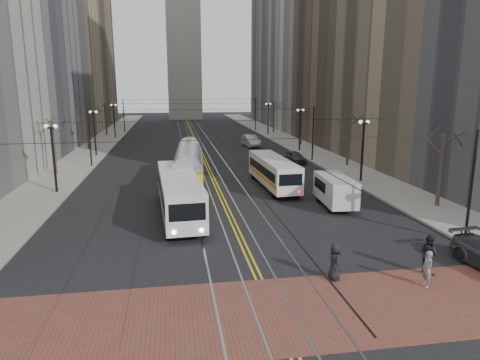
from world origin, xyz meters
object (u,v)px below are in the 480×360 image
object	(u,v)px
rear_bus	(273,173)
pedestrian_a	(335,262)
sedan_grey	(295,157)
transit_bus	(179,195)
sedan_silver	(251,141)
pedestrian_c	(429,254)
pedestrian_b	(427,269)
streetcar	(189,172)
cargo_van	(335,192)

from	to	relation	value
rear_bus	pedestrian_a	world-z (taller)	rear_bus
sedan_grey	pedestrian_a	xyz separation A→B (m)	(-7.01, -30.68, 0.22)
transit_bus	sedan_silver	size ratio (longest dim) A/B	2.26
transit_bus	sedan_grey	bearing A→B (deg)	50.47
pedestrian_c	transit_bus	bearing A→B (deg)	35.65
pedestrian_a	pedestrian_b	size ratio (longest dim) A/B	1.06
streetcar	pedestrian_a	world-z (taller)	streetcar
transit_bus	pedestrian_c	world-z (taller)	transit_bus
cargo_van	pedestrian_c	xyz separation A→B (m)	(0.13, -11.94, -0.17)
transit_bus	streetcar	distance (m)	8.15
rear_bus	sedan_grey	size ratio (longest dim) A/B	2.51
rear_bus	sedan_grey	world-z (taller)	rear_bus
streetcar	sedan_silver	xyz separation A→B (m)	(10.33, 25.81, -0.65)
sedan_silver	pedestrian_c	size ratio (longest dim) A/B	2.70
transit_bus	sedan_silver	world-z (taller)	transit_bus
pedestrian_c	cargo_van	bearing A→B (deg)	-9.54
transit_bus	pedestrian_b	distance (m)	16.80
transit_bus	sedan_silver	xyz separation A→B (m)	(11.33, 33.90, -0.61)
cargo_van	sedan_grey	size ratio (longest dim) A/B	1.28
sedan_grey	sedan_silver	bearing A→B (deg)	92.57
cargo_van	pedestrian_a	distance (m)	12.82
sedan_grey	cargo_van	bearing A→B (deg)	-104.89
sedan_grey	pedestrian_b	xyz separation A→B (m)	(-3.14, -32.03, 0.17)
streetcar	pedestrian_c	world-z (taller)	streetcar
sedan_silver	cargo_van	bearing A→B (deg)	-95.87
rear_bus	cargo_van	world-z (taller)	rear_bus
transit_bus	pedestrian_b	size ratio (longest dim) A/B	6.95
sedan_grey	transit_bus	bearing A→B (deg)	-133.79
transit_bus	rear_bus	size ratio (longest dim) A/B	1.16
cargo_van	sedan_grey	distance (m)	18.89
streetcar	pedestrian_c	xyz separation A→B (m)	(10.78, -19.54, -0.54)
rear_bus	transit_bus	bearing A→B (deg)	-141.22
sedan_silver	sedan_grey	bearing A→B (deg)	-86.11
streetcar	rear_bus	world-z (taller)	streetcar
transit_bus	cargo_van	bearing A→B (deg)	-1.07
streetcar	cargo_van	world-z (taller)	streetcar
sedan_silver	pedestrian_a	world-z (taller)	pedestrian_a
sedan_silver	pedestrian_a	xyz separation A→B (m)	(-4.34, -45.35, 0.05)
transit_bus	sedan_grey	distance (m)	23.80
rear_bus	pedestrian_c	distance (m)	19.10
cargo_van	pedestrian_a	size ratio (longest dim) A/B	2.89
rear_bus	cargo_van	size ratio (longest dim) A/B	1.97
sedan_silver	pedestrian_b	bearing A→B (deg)	-96.99
sedan_silver	pedestrian_c	distance (m)	45.35
sedan_grey	sedan_silver	xyz separation A→B (m)	(-2.67, 14.67, 0.17)
cargo_van	pedestrian_c	world-z (taller)	cargo_van
rear_bus	pedestrian_a	distance (m)	18.88
transit_bus	pedestrian_b	xyz separation A→B (m)	(10.86, -12.80, -0.61)
streetcar	cargo_van	size ratio (longest dim) A/B	2.48
sedan_grey	pedestrian_b	bearing A→B (deg)	-103.34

